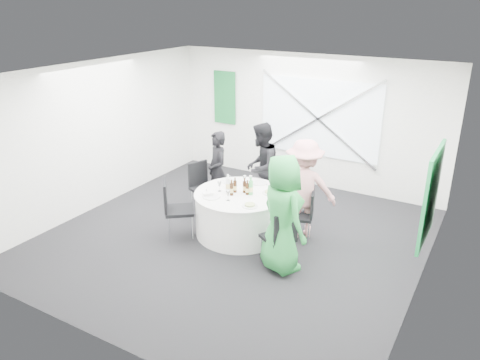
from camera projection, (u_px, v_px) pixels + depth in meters
The scene contains 44 objects.
floor at pixel (234, 238), 8.03m from camera, with size 6.00×6.00×0.00m, color black.
ceiling at pixel (233, 73), 7.01m from camera, with size 6.00×6.00×0.00m, color white.
wall_back at pixel (306, 121), 9.93m from camera, with size 6.00×6.00×0.00m, color white.
wall_front at pixel (93, 239), 5.10m from camera, with size 6.00×6.00×0.00m, color white.
wall_left at pixel (99, 135), 8.92m from camera, with size 6.00×6.00×0.00m, color white.
wall_right at pixel (430, 198), 6.12m from camera, with size 6.00×6.00×0.00m, color white.
window_panel at pixel (319, 118), 9.73m from camera, with size 2.60×0.03×1.60m, color white.
window_brace_a at pixel (318, 119), 9.69m from camera, with size 0.05×0.05×3.16m, color silver.
window_brace_b at pixel (318, 119), 9.69m from camera, with size 0.05×0.05×3.16m, color silver.
green_banner at pixel (225, 98), 10.72m from camera, with size 0.55×0.04×1.20m, color #146432.
green_sign at pixel (431, 196), 6.70m from camera, with size 0.05×1.20×1.40m, color #167E3C.
banquet_table at pixel (240, 213), 8.05m from camera, with size 1.56×1.56×0.76m.
chair_back at pixel (279, 182), 8.89m from camera, with size 0.50×0.51×0.99m.
chair_back_left at pixel (202, 183), 8.87m from camera, with size 0.57×0.57×0.96m.
chair_back_right at pixel (305, 212), 7.79m from camera, with size 0.52×0.51×0.89m.
chair_front_right at pixel (281, 235), 6.97m from camera, with size 0.59×0.59×0.94m.
chair_front_left at pixel (174, 205), 7.83m from camera, with size 0.66×0.66×1.04m.
person_man_back_left at pixel (217, 171), 8.88m from camera, with size 0.56×0.37×1.54m, color black.
person_man_back at pixel (261, 167), 8.84m from camera, with size 0.83×0.46×1.71m, color black.
person_woman_pink at pixel (304, 189), 7.84m from camera, with size 1.11×0.51×1.72m, color pink.
person_woman_green at pixel (282, 214), 6.83m from camera, with size 0.88×0.58×1.81m, color #268D3C.
plate_back at pixel (260, 183), 8.33m from camera, with size 0.27×0.27×0.01m.
plate_back_left at pixel (227, 181), 8.42m from camera, with size 0.26×0.26×0.01m.
plate_back_right at pixel (270, 192), 7.91m from camera, with size 0.27×0.27×0.04m.
plate_front_right at pixel (250, 205), 7.42m from camera, with size 0.25×0.25×0.04m.
plate_front_left at pixel (211, 197), 7.76m from camera, with size 0.29×0.29×0.01m.
napkin at pixel (208, 194), 7.80m from camera, with size 0.16×0.11×0.05m, color silver.
beer_bottle_a at pixel (235, 187), 7.92m from camera, with size 0.06×0.06×0.27m.
beer_bottle_b at pixel (244, 187), 7.91m from camera, with size 0.06×0.06×0.26m.
beer_bottle_c at pixel (247, 189), 7.83m from camera, with size 0.06×0.06×0.26m.
beer_bottle_d at pixel (232, 189), 7.79m from camera, with size 0.06×0.06×0.28m.
green_water_bottle at pixel (251, 188), 7.82m from camera, with size 0.08×0.08×0.30m.
clear_water_bottle at pixel (228, 185), 7.95m from camera, with size 0.08×0.08×0.31m.
wine_glass_a at pixel (228, 193), 7.58m from camera, with size 0.07×0.07×0.17m.
wine_glass_b at pixel (245, 178), 8.23m from camera, with size 0.07×0.07×0.17m.
wine_glass_c at pixel (251, 178), 8.22m from camera, with size 0.07×0.07×0.17m.
wine_glass_d at pixel (219, 184), 7.95m from camera, with size 0.07×0.07×0.17m.
wine_glass_e at pixel (228, 179), 8.21m from camera, with size 0.07×0.07×0.17m.
fork_a at pixel (264, 184), 8.28m from camera, with size 0.01×0.15×0.01m, color silver.
knife_a at pixel (250, 181), 8.42m from camera, with size 0.01×0.15×0.01m, color silver.
fork_b at pixel (273, 197), 7.75m from camera, with size 0.01×0.15×0.01m, color silver.
knife_b at pixel (273, 190), 8.03m from camera, with size 0.01×0.15×0.01m, color silver.
fork_c at pixel (207, 191), 7.99m from camera, with size 0.01×0.15×0.01m, color silver.
knife_c at pixel (209, 199), 7.66m from camera, with size 0.01×0.15×0.01m, color silver.
Camera 1 is at (3.65, -6.10, 3.87)m, focal length 35.00 mm.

